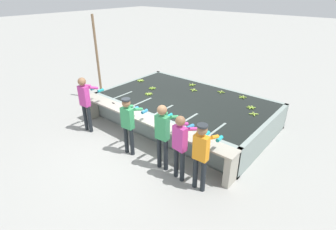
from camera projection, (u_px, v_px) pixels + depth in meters
The scene contains 19 objects.
ground_plane at pixel (142, 147), 7.37m from camera, with size 80.00×80.00×0.00m, color #999993.
wash_tank at pixel (186, 110), 8.61m from camera, with size 5.39×3.26×0.83m.
work_ledge at pixel (147, 125), 7.25m from camera, with size 5.39×0.45×0.83m.
worker_0 at pixel (86, 99), 7.78m from camera, with size 0.44×0.73×1.73m.
worker_1 at pixel (129, 121), 6.72m from camera, with size 0.45×0.73×1.60m.
worker_2 at pixel (163, 131), 6.11m from camera, with size 0.44×0.73×1.71m.
worker_3 at pixel (181, 142), 5.78m from camera, with size 0.47×0.73×1.64m.
worker_4 at pixel (202, 151), 5.47m from camera, with size 0.42×0.72×1.62m.
banana_bunch_floating_0 at pixel (194, 90), 9.05m from camera, with size 0.28×0.28×0.08m.
banana_bunch_floating_1 at pixel (251, 107), 7.76m from camera, with size 0.27×0.28×0.08m.
banana_bunch_floating_2 at pixel (243, 97), 8.48m from camera, with size 0.27×0.27×0.08m.
banana_bunch_floating_3 at pixel (152, 88), 9.21m from camera, with size 0.28×0.26×0.08m.
banana_bunch_floating_4 at pixel (221, 92), 8.88m from camera, with size 0.28×0.28×0.08m.
banana_bunch_floating_5 at pixel (254, 114), 7.36m from camera, with size 0.25×0.25×0.08m.
banana_bunch_floating_6 at pixel (149, 94), 8.73m from camera, with size 0.28×0.28×0.08m.
banana_bunch_floating_7 at pixel (192, 85), 9.52m from camera, with size 0.27×0.28×0.08m.
banana_bunch_floating_8 at pixel (141, 80), 9.97m from camera, with size 0.28×0.27×0.08m.
knife_0 at pixel (115, 104), 8.01m from camera, with size 0.35×0.03×0.02m.
support_post_left at pixel (97, 59), 9.83m from camera, with size 0.09×0.09×3.20m.
Camera 1 is at (4.53, -4.29, 4.09)m, focal length 28.00 mm.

